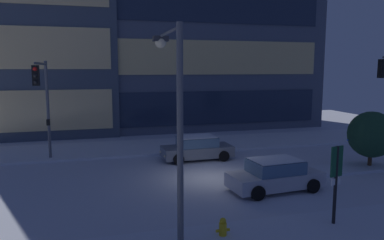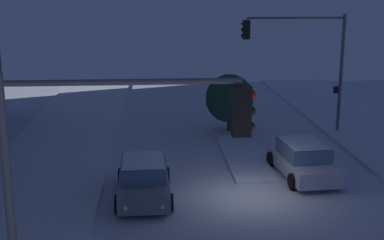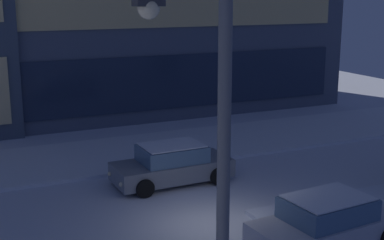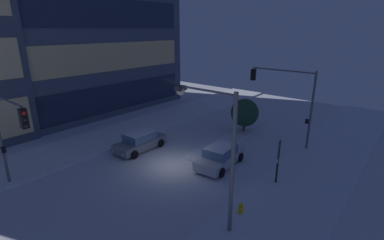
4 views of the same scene
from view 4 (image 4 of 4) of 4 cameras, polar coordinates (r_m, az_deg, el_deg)
ground at (r=20.76m, az=-3.74°, el=-9.22°), size 52.00×52.00×0.00m
curb_strip_near at (r=16.95m, az=18.24°, el=-16.81°), size 52.00×5.20×0.14m
curb_strip_far at (r=26.65m, az=-16.95°, el=-3.48°), size 52.00×5.20×0.14m
median_strip at (r=24.61m, az=6.47°, el=-4.58°), size 9.00×1.80×0.14m
car_near at (r=20.55m, az=5.77°, el=-7.36°), size 4.58×2.35×1.49m
car_far at (r=23.39m, az=-10.54°, el=-4.32°), size 4.51×2.13×1.49m
traffic_light_corner_near_right at (r=24.45m, az=18.73°, el=5.30°), size 0.32×5.63×6.47m
traffic_light_corner_far_left at (r=18.75m, az=-33.44°, el=-1.33°), size 0.32×4.98×6.14m
street_lamp_arched at (r=12.97m, az=4.71°, el=-3.92°), size 0.56×3.44×7.03m
fire_hydrant at (r=15.86m, az=9.87°, el=-17.47°), size 0.48×0.26×0.75m
parking_info_sign at (r=18.36m, az=17.18°, el=-7.25°), size 0.55×0.18×2.98m
decorated_tree_median at (r=26.91m, az=10.68°, el=1.46°), size 2.64×2.66×3.27m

